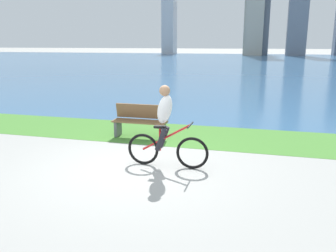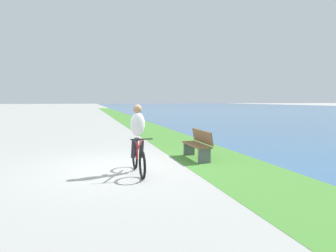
% 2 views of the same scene
% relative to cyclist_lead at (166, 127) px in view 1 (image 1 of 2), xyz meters
% --- Properties ---
extents(ground_plane, '(300.00, 300.00, 0.00)m').
position_rel_cyclist_lead_xyz_m(ground_plane, '(-0.65, -0.30, -0.84)').
color(ground_plane, '#9E9E99').
extents(grass_strip_bayside, '(120.00, 2.47, 0.01)m').
position_rel_cyclist_lead_xyz_m(grass_strip_bayside, '(-0.65, 2.61, -0.84)').
color(grass_strip_bayside, '#478433').
rests_on(grass_strip_bayside, ground).
extents(bay_water_surface, '(300.00, 73.33, 0.00)m').
position_rel_cyclist_lead_xyz_m(bay_water_surface, '(-0.65, 40.51, -0.84)').
color(bay_water_surface, '#386693').
rests_on(bay_water_surface, ground).
extents(cyclist_lead, '(1.74, 0.52, 1.72)m').
position_rel_cyclist_lead_xyz_m(cyclist_lead, '(0.00, 0.00, 0.00)').
color(cyclist_lead, black).
rests_on(cyclist_lead, ground).
extents(bench_near_path, '(1.50, 0.47, 0.90)m').
position_rel_cyclist_lead_xyz_m(bench_near_path, '(-1.29, 2.10, -0.39)').
color(bench_near_path, brown).
rests_on(bench_near_path, ground).
extents(city_skyline_far_shore, '(42.30, 8.85, 22.18)m').
position_rel_cyclist_lead_xyz_m(city_skyline_far_shore, '(5.43, 69.36, 8.82)').
color(city_skyline_far_shore, '#B7B7BC').
rests_on(city_skyline_far_shore, ground).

